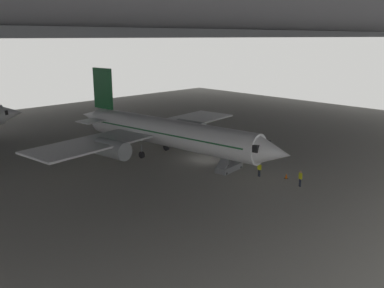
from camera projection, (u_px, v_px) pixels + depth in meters
name	position (u px, v px, depth m)	size (l,w,h in m)	color
ground_plane	(202.00, 161.00, 53.09)	(110.00, 110.00, 0.00)	gray
hangar_structure	(133.00, 27.00, 58.35)	(121.00, 99.00, 17.37)	#4C4F54
airplane_main	(165.00, 132.00, 53.92)	(34.21, 35.21, 11.08)	white
boarding_stairs	(229.00, 164.00, 49.10)	(4.26, 1.95, 4.58)	slate
crew_worker_near_nose	(300.00, 178.00, 43.65)	(0.36, 0.50, 1.77)	#232838
crew_worker_by_stairs	(259.00, 169.00, 46.86)	(0.22, 0.55, 1.64)	#232838
traffic_cone_orange	(286.00, 176.00, 46.35)	(0.36, 0.36, 0.60)	black
baggage_tug	(147.00, 133.00, 65.75)	(1.59, 2.36, 0.90)	yellow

